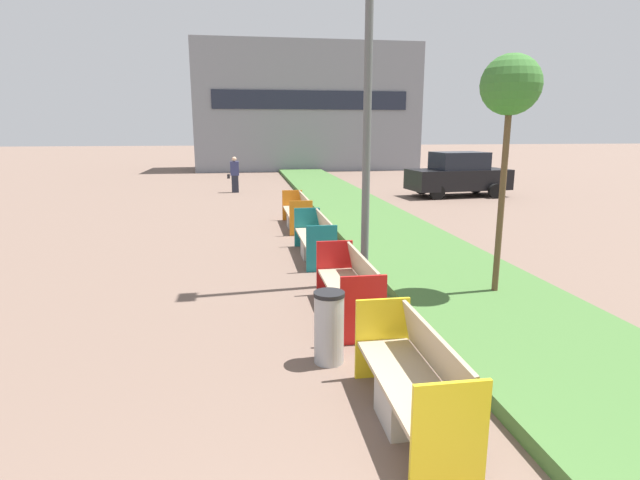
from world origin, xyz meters
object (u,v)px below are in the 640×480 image
at_px(street_lamp_post, 369,41).
at_px(pedestrian_walking, 235,175).
at_px(litter_bin, 329,327).
at_px(bench_orange_frame, 298,214).
at_px(sapling_tree_near, 510,90).
at_px(bench_yellow_frame, 412,388).
at_px(bench_red_frame, 349,292).
at_px(bench_teal_frame, 315,241).
at_px(parked_car_distant, 458,175).

xyz_separation_m(street_lamp_post, pedestrian_walking, (-2.51, 14.16, -3.42)).
bearing_deg(litter_bin, pedestrian_walking, 94.41).
xyz_separation_m(bench_orange_frame, sapling_tree_near, (2.53, -6.85, 3.00)).
distance_m(bench_yellow_frame, bench_red_frame, 2.90).
bearing_deg(pedestrian_walking, street_lamp_post, -79.96).
xyz_separation_m(bench_yellow_frame, bench_orange_frame, (0.01, 10.05, 0.01)).
bearing_deg(pedestrian_walking, sapling_tree_near, -73.97).
xyz_separation_m(bench_yellow_frame, bench_red_frame, (0.00, 2.90, 0.01)).
distance_m(bench_teal_frame, bench_orange_frame, 3.58).
bearing_deg(street_lamp_post, bench_teal_frame, 106.68).
bearing_deg(bench_teal_frame, parked_car_distant, 51.43).
bearing_deg(pedestrian_walking, parked_car_distant, -16.43).
xyz_separation_m(bench_red_frame, pedestrian_walking, (-1.90, 15.70, 0.43)).
height_order(bench_red_frame, bench_teal_frame, same).
height_order(bench_yellow_frame, street_lamp_post, street_lamp_post).
bearing_deg(parked_car_distant, litter_bin, -124.96).
bearing_deg(parked_car_distant, sapling_tree_near, -117.18).
bearing_deg(street_lamp_post, bench_orange_frame, 96.19).
height_order(bench_red_frame, parked_car_distant, parked_car_distant).
bearing_deg(bench_yellow_frame, bench_teal_frame, 89.96).
height_order(bench_teal_frame, parked_car_distant, parked_car_distant).
relative_size(sapling_tree_near, pedestrian_walking, 2.45).
bearing_deg(bench_teal_frame, bench_red_frame, -90.03).
bearing_deg(bench_orange_frame, sapling_tree_near, -69.75).
distance_m(bench_orange_frame, parked_car_distant, 9.47).
bearing_deg(bench_teal_frame, pedestrian_walking, 98.90).
bearing_deg(bench_orange_frame, bench_yellow_frame, -90.03).
xyz_separation_m(bench_yellow_frame, litter_bin, (-0.57, 1.40, 0.09)).
bearing_deg(parked_car_distant, bench_orange_frame, -148.05).
height_order(bench_orange_frame, litter_bin, bench_orange_frame).
relative_size(litter_bin, street_lamp_post, 0.12).
height_order(pedestrian_walking, parked_car_distant, parked_car_distant).
bearing_deg(bench_red_frame, pedestrian_walking, 96.89).
height_order(bench_yellow_frame, bench_red_frame, same).
xyz_separation_m(bench_teal_frame, litter_bin, (-0.57, -5.07, 0.08)).
bearing_deg(bench_teal_frame, litter_bin, -96.45).
height_order(street_lamp_post, sapling_tree_near, street_lamp_post).
xyz_separation_m(bench_teal_frame, street_lamp_post, (0.61, -2.03, 3.85)).
distance_m(street_lamp_post, sapling_tree_near, 2.44).
relative_size(bench_red_frame, street_lamp_post, 0.28).
height_order(litter_bin, pedestrian_walking, pedestrian_walking).
height_order(litter_bin, sapling_tree_near, sapling_tree_near).
height_order(bench_teal_frame, litter_bin, bench_teal_frame).
relative_size(bench_red_frame, pedestrian_walking, 1.33).
xyz_separation_m(bench_teal_frame, sapling_tree_near, (2.53, -3.28, 3.00)).
distance_m(bench_red_frame, sapling_tree_near, 3.94).
xyz_separation_m(bench_teal_frame, pedestrian_walking, (-1.90, 12.13, 0.43)).
relative_size(street_lamp_post, sapling_tree_near, 1.96).
bearing_deg(sapling_tree_near, bench_red_frame, -173.27).
distance_m(bench_yellow_frame, bench_orange_frame, 10.05).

